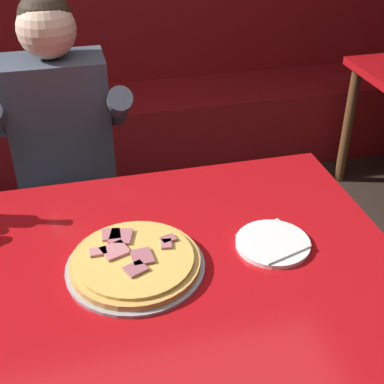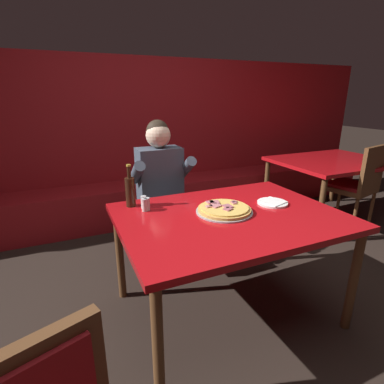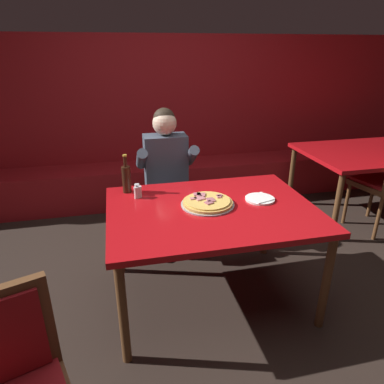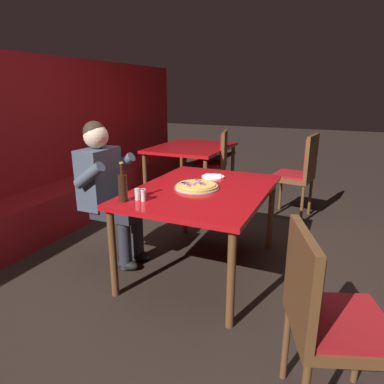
{
  "view_description": "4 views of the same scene",
  "coord_description": "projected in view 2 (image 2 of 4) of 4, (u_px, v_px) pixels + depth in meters",
  "views": [
    {
      "loc": [
        -0.13,
        -1.04,
        1.69
      ],
      "look_at": [
        0.19,
        0.26,
        0.81
      ],
      "focal_mm": 50.0,
      "sensor_mm": 36.0,
      "label": 1
    },
    {
      "loc": [
        -0.94,
        -1.53,
        1.47
      ],
      "look_at": [
        -0.14,
        0.28,
        0.83
      ],
      "focal_mm": 28.0,
      "sensor_mm": 36.0,
      "label": 2
    },
    {
      "loc": [
        -0.6,
        -2.03,
        1.75
      ],
      "look_at": [
        -0.07,
        0.31,
        0.73
      ],
      "focal_mm": 32.0,
      "sensor_mm": 36.0,
      "label": 3
    },
    {
      "loc": [
        -2.53,
        -1.01,
        1.53
      ],
      "look_at": [
        -0.09,
        0.06,
        0.73
      ],
      "focal_mm": 32.0,
      "sensor_mm": 36.0,
      "label": 4
    }
  ],
  "objects": [
    {
      "name": "diner_seated_blue_shirt",
      "position": [
        163.0,
        188.0,
        2.58
      ],
      "size": [
        0.53,
        0.53,
        1.27
      ],
      "color": "black",
      "rests_on": "ground_plane"
    },
    {
      "name": "shaker_parmesan",
      "position": [
        145.0,
        206.0,
        1.96
      ],
      "size": [
        0.04,
        0.04,
        0.09
      ],
      "color": "silver",
      "rests_on": "main_dining_table"
    },
    {
      "name": "shaker_oregano",
      "position": [
        144.0,
        203.0,
        2.01
      ],
      "size": [
        0.04,
        0.04,
        0.09
      ],
      "color": "silver",
      "rests_on": "main_dining_table"
    },
    {
      "name": "shaker_red_pepper_flakes",
      "position": [
        147.0,
        205.0,
        1.97
      ],
      "size": [
        0.04,
        0.04,
        0.09
      ],
      "color": "silver",
      "rests_on": "main_dining_table"
    },
    {
      "name": "booth_wall_panel",
      "position": [
        141.0,
        138.0,
        3.75
      ],
      "size": [
        6.8,
        0.16,
        1.9
      ],
      "primitive_type": "cube",
      "color": "maroon",
      "rests_on": "ground_plane"
    },
    {
      "name": "plate_white_paper",
      "position": [
        272.0,
        203.0,
        2.1
      ],
      "size": [
        0.21,
        0.21,
        0.02
      ],
      "color": "white",
      "rests_on": "main_dining_table"
    },
    {
      "name": "ground_plane",
      "position": [
        226.0,
        310.0,
        2.15
      ],
      "size": [
        24.0,
        24.0,
        0.0
      ],
      "primitive_type": "plane",
      "color": "black"
    },
    {
      "name": "background_dining_table",
      "position": [
        332.0,
        166.0,
        3.54
      ],
      "size": [
        1.3,
        1.01,
        0.74
      ],
      "color": "brown",
      "rests_on": "ground_plane"
    },
    {
      "name": "pizza",
      "position": [
        224.0,
        209.0,
        1.95
      ],
      "size": [
        0.37,
        0.37,
        0.05
      ],
      "color": "#9E9EA3",
      "rests_on": "main_dining_table"
    },
    {
      "name": "dining_chair_by_booth",
      "position": [
        358.0,
        182.0,
        3.24
      ],
      "size": [
        0.53,
        0.53,
        0.98
      ],
      "color": "brown",
      "rests_on": "ground_plane"
    },
    {
      "name": "main_dining_table",
      "position": [
        230.0,
        224.0,
        1.94
      ],
      "size": [
        1.41,
        1.04,
        0.74
      ],
      "color": "brown",
      "rests_on": "ground_plane"
    },
    {
      "name": "booth_bench",
      "position": [
        151.0,
        200.0,
        3.7
      ],
      "size": [
        6.46,
        0.48,
        0.46
      ],
      "primitive_type": "cube",
      "color": "maroon",
      "rests_on": "ground_plane"
    },
    {
      "name": "beer_bottle",
      "position": [
        130.0,
        191.0,
        2.03
      ],
      "size": [
        0.07,
        0.07,
        0.29
      ],
      "color": "black",
      "rests_on": "main_dining_table"
    }
  ]
}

